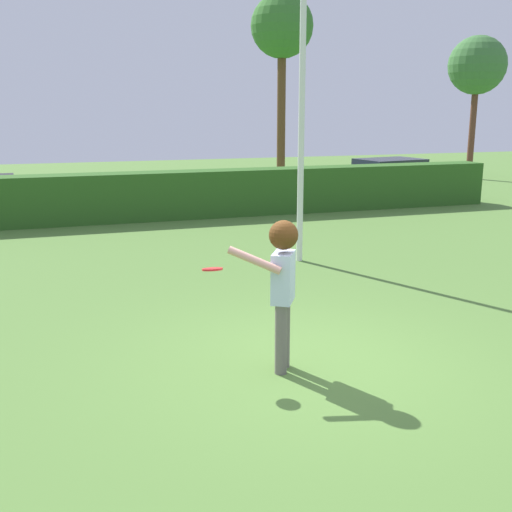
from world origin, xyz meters
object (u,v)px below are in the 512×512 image
Objects in this scene: parked_car_blue at (389,175)px; maple_tree at (477,66)px; lamppost at (302,77)px; willow_tree at (282,30)px; frisbee at (212,269)px; person at (282,277)px.

parked_car_blue is 7.87m from maple_tree.
lamppost is 13.89m from willow_tree.
person is at bearing -19.23° from frisbee.
frisbee is at bearing -112.56° from willow_tree.
person is 22.43m from maple_tree.
maple_tree is (5.87, 3.40, 3.99)m from parked_car_blue.
parked_car_blue is 7.52m from willow_tree.
maple_tree is (8.22, -1.37, -1.32)m from willow_tree.
person is at bearing -110.16° from willow_tree.
willow_tree is at bearing 67.44° from frisbee.
willow_tree is (6.56, 17.87, 4.87)m from person.
frisbee is at bearing -126.97° from parked_car_blue.
willow_tree reaches higher than maple_tree.
frisbee is at bearing -133.74° from maple_tree.
willow_tree is 8.44m from maple_tree.
frisbee is (-0.75, 0.26, 0.08)m from person.
maple_tree is at bearing 30.07° from parked_car_blue.
frisbee is 16.07m from parked_car_blue.
willow_tree reaches higher than person.
lamppost is at bearing -108.62° from willow_tree.
maple_tree reaches higher than parked_car_blue.
parked_car_blue is at bearing 53.03° from frisbee.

